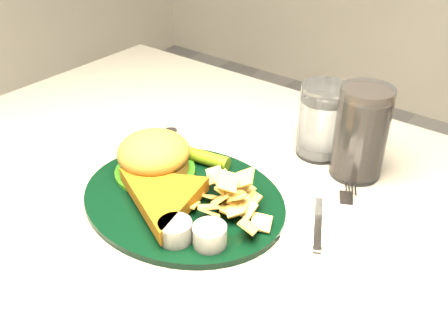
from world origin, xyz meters
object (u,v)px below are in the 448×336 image
at_px(cola_glass, 361,133).
at_px(fork_napkin, 321,220).
at_px(water_glass, 322,121).
at_px(dinner_plate, 182,182).

distance_m(cola_glass, fork_napkin, 0.17).
height_order(water_glass, fork_napkin, water_glass).
bearing_deg(cola_glass, water_glass, 165.55).
bearing_deg(fork_napkin, cola_glass, 69.68).
relative_size(cola_glass, fork_napkin, 0.99).
height_order(cola_glass, fork_napkin, cola_glass).
relative_size(water_glass, fork_napkin, 0.82).
bearing_deg(dinner_plate, fork_napkin, 23.88).
xyz_separation_m(water_glass, fork_napkin, (0.10, -0.17, -0.06)).
relative_size(dinner_plate, water_glass, 2.55).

